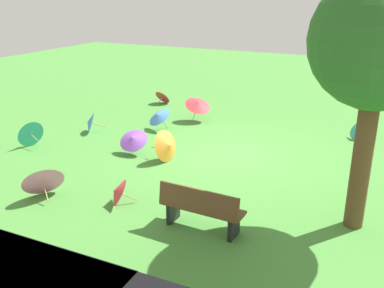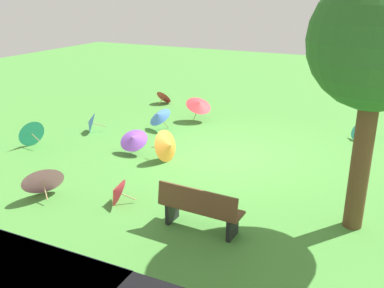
{
  "view_description": "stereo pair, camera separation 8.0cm",
  "coord_description": "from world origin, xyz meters",
  "px_view_note": "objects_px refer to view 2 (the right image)",
  "views": [
    {
      "loc": [
        -3.92,
        10.28,
        4.3
      ],
      "look_at": [
        0.54,
        1.07,
        0.6
      ],
      "focal_mm": 40.24,
      "sensor_mm": 36.0,
      "label": 1
    },
    {
      "loc": [
        -3.99,
        10.24,
        4.3
      ],
      "look_at": [
        0.54,
        1.07,
        0.6
      ],
      "focal_mm": 40.24,
      "sensor_mm": 36.0,
      "label": 2
    }
  ],
  "objects_px": {
    "parasol_purple_1": "(133,139)",
    "parasol_teal_2": "(31,133)",
    "parasol_red_0": "(199,104)",
    "parasol_blue_0": "(159,115)",
    "parasol_teal_0": "(359,131)",
    "parasol_red_3": "(116,191)",
    "park_bench": "(200,208)",
    "shade_tree": "(378,44)",
    "parasol_blue_1": "(90,122)",
    "parasol_pink_1": "(42,178)",
    "parasol_orange_1": "(168,146)",
    "parasol_red_1": "(164,96)"
  },
  "relations": [
    {
      "from": "parasol_orange_1",
      "to": "parasol_blue_0",
      "type": "xyz_separation_m",
      "value": [
        1.57,
        -2.2,
        0.05
      ]
    },
    {
      "from": "park_bench",
      "to": "parasol_orange_1",
      "type": "bearing_deg",
      "value": -51.11
    },
    {
      "from": "parasol_teal_0",
      "to": "parasol_pink_1",
      "type": "height_order",
      "value": "parasol_pink_1"
    },
    {
      "from": "parasol_red_1",
      "to": "parasol_red_3",
      "type": "distance_m",
      "value": 8.52
    },
    {
      "from": "parasol_red_0",
      "to": "parasol_pink_1",
      "type": "bearing_deg",
      "value": 84.67
    },
    {
      "from": "parasol_pink_1",
      "to": "shade_tree",
      "type": "bearing_deg",
      "value": -164.92
    },
    {
      "from": "parasol_purple_1",
      "to": "parasol_red_1",
      "type": "bearing_deg",
      "value": -68.95
    },
    {
      "from": "parasol_red_0",
      "to": "parasol_purple_1",
      "type": "distance_m",
      "value": 3.61
    },
    {
      "from": "parasol_teal_0",
      "to": "parasol_teal_2",
      "type": "height_order",
      "value": "parasol_teal_2"
    },
    {
      "from": "parasol_orange_1",
      "to": "parasol_blue_0",
      "type": "relative_size",
      "value": 0.88
    },
    {
      "from": "parasol_red_0",
      "to": "parasol_purple_1",
      "type": "relative_size",
      "value": 1.37
    },
    {
      "from": "parasol_red_3",
      "to": "parasol_teal_2",
      "type": "relative_size",
      "value": 0.86
    },
    {
      "from": "parasol_orange_1",
      "to": "parasol_red_3",
      "type": "relative_size",
      "value": 1.23
    },
    {
      "from": "parasol_red_0",
      "to": "parasol_blue_0",
      "type": "height_order",
      "value": "parasol_red_0"
    },
    {
      "from": "parasol_blue_1",
      "to": "parasol_purple_1",
      "type": "bearing_deg",
      "value": 156.54
    },
    {
      "from": "parasol_red_1",
      "to": "parasol_orange_1",
      "type": "bearing_deg",
      "value": 120.66
    },
    {
      "from": "parasol_purple_1",
      "to": "parasol_pink_1",
      "type": "relative_size",
      "value": 0.78
    },
    {
      "from": "park_bench",
      "to": "parasol_orange_1",
      "type": "distance_m",
      "value": 3.55
    },
    {
      "from": "park_bench",
      "to": "parasol_red_3",
      "type": "distance_m",
      "value": 2.04
    },
    {
      "from": "parasol_red_0",
      "to": "park_bench",
      "type": "bearing_deg",
      "value": 115.55
    },
    {
      "from": "parasol_teal_0",
      "to": "parasol_red_1",
      "type": "bearing_deg",
      "value": -9.37
    },
    {
      "from": "parasol_purple_1",
      "to": "parasol_red_3",
      "type": "distance_m",
      "value": 2.95
    },
    {
      "from": "park_bench",
      "to": "shade_tree",
      "type": "height_order",
      "value": "shade_tree"
    },
    {
      "from": "parasol_red_0",
      "to": "parasol_blue_0",
      "type": "distance_m",
      "value": 1.62
    },
    {
      "from": "shade_tree",
      "to": "parasol_blue_1",
      "type": "bearing_deg",
      "value": -16.0
    },
    {
      "from": "parasol_teal_0",
      "to": "parasol_orange_1",
      "type": "xyz_separation_m",
      "value": [
        4.3,
        4.03,
        0.15
      ]
    },
    {
      "from": "park_bench",
      "to": "parasol_purple_1",
      "type": "relative_size",
      "value": 1.86
    },
    {
      "from": "parasol_pink_1",
      "to": "parasol_orange_1",
      "type": "bearing_deg",
      "value": -115.94
    },
    {
      "from": "parasol_purple_1",
      "to": "parasol_red_3",
      "type": "xyz_separation_m",
      "value": [
        -1.32,
        2.64,
        -0.14
      ]
    },
    {
      "from": "parasol_orange_1",
      "to": "parasol_blue_1",
      "type": "xyz_separation_m",
      "value": [
        3.41,
        -1.05,
        -0.11
      ]
    },
    {
      "from": "parasol_teal_0",
      "to": "parasol_teal_2",
      "type": "xyz_separation_m",
      "value": [
        8.43,
        4.75,
        0.11
      ]
    },
    {
      "from": "shade_tree",
      "to": "parasol_red_3",
      "type": "relative_size",
      "value": 6.39
    },
    {
      "from": "shade_tree",
      "to": "parasol_teal_2",
      "type": "bearing_deg",
      "value": -3.77
    },
    {
      "from": "parasol_teal_0",
      "to": "parasol_orange_1",
      "type": "relative_size",
      "value": 0.8
    },
    {
      "from": "parasol_teal_2",
      "to": "parasol_blue_0",
      "type": "bearing_deg",
      "value": -131.31
    },
    {
      "from": "shade_tree",
      "to": "parasol_blue_0",
      "type": "height_order",
      "value": "shade_tree"
    },
    {
      "from": "parasol_red_1",
      "to": "parasol_red_0",
      "type": "bearing_deg",
      "value": 144.77
    },
    {
      "from": "parasol_red_0",
      "to": "parasol_red_1",
      "type": "bearing_deg",
      "value": -35.23
    },
    {
      "from": "parasol_purple_1",
      "to": "parasol_orange_1",
      "type": "xyz_separation_m",
      "value": [
        -1.11,
        0.05,
        -0.0
      ]
    },
    {
      "from": "park_bench",
      "to": "parasol_teal_2",
      "type": "bearing_deg",
      "value": -17.83
    },
    {
      "from": "parasol_red_1",
      "to": "parasol_orange_1",
      "type": "distance_m",
      "value": 6.12
    },
    {
      "from": "parasol_purple_1",
      "to": "parasol_teal_2",
      "type": "height_order",
      "value": "parasol_teal_2"
    },
    {
      "from": "shade_tree",
      "to": "parasol_orange_1",
      "type": "height_order",
      "value": "shade_tree"
    },
    {
      "from": "parasol_red_3",
      "to": "parasol_teal_2",
      "type": "height_order",
      "value": "parasol_teal_2"
    },
    {
      "from": "parasol_red_3",
      "to": "parasol_blue_0",
      "type": "height_order",
      "value": "parasol_blue_0"
    },
    {
      "from": "parasol_red_1",
      "to": "parasol_blue_1",
      "type": "xyz_separation_m",
      "value": [
        0.29,
        4.21,
        0.04
      ]
    },
    {
      "from": "parasol_teal_0",
      "to": "parasol_red_3",
      "type": "bearing_deg",
      "value": 58.29
    },
    {
      "from": "park_bench",
      "to": "parasol_red_3",
      "type": "relative_size",
      "value": 2.21
    },
    {
      "from": "parasol_red_1",
      "to": "parasol_orange_1",
      "type": "xyz_separation_m",
      "value": [
        -3.12,
        5.26,
        0.15
      ]
    },
    {
      "from": "parasol_red_0",
      "to": "parasol_pink_1",
      "type": "distance_m",
      "value": 6.67
    }
  ]
}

